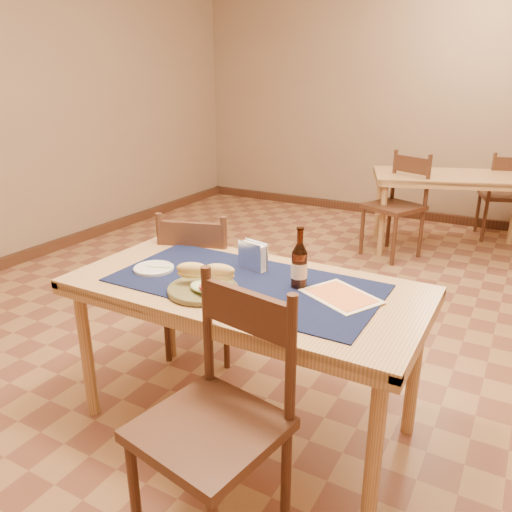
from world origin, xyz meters
The scene contains 15 objects.
room centered at (0.00, 0.00, 1.40)m, with size 6.04×7.04×2.84m.
main_table centered at (0.00, -0.80, 0.67)m, with size 1.60×0.80×0.75m.
placemat centered at (0.00, -0.80, 0.75)m, with size 1.20×0.60×0.01m, color #11153E.
baseboard centered at (0.00, 0.00, 0.05)m, with size 6.00×7.00×0.10m.
back_table centered at (0.42, 2.47, 0.67)m, with size 1.67×1.21×0.75m.
chair_main_far centered at (-0.57, -0.35, 0.48)m, with size 0.54×0.54×0.93m.
chair_main_near centered at (0.23, -1.39, 0.51)m, with size 0.52×0.52×0.98m.
chair_back_near centered at (-0.02, 2.04, 0.50)m, with size 0.60×0.60×0.97m.
chair_back_far centered at (0.83, 3.08, 0.48)m, with size 0.53×0.53×0.92m.
sandwich_plate centered at (-0.10, -0.97, 0.79)m, with size 0.31×0.31×0.12m.
side_plate centered at (-0.46, -0.88, 0.76)m, with size 0.19×0.19×0.02m.
fork centered at (-0.43, -0.87, 0.77)m, with size 0.11×0.06×0.00m.
beer_bottle centered at (0.23, -0.73, 0.86)m, with size 0.07×0.07×0.27m.
napkin_holder centered at (-0.05, -0.64, 0.82)m, with size 0.17×0.09×0.14m.
menu_card centered at (0.43, -0.74, 0.76)m, with size 0.37×0.34×0.01m.
Camera 1 is at (1.05, -2.58, 1.63)m, focal length 35.00 mm.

